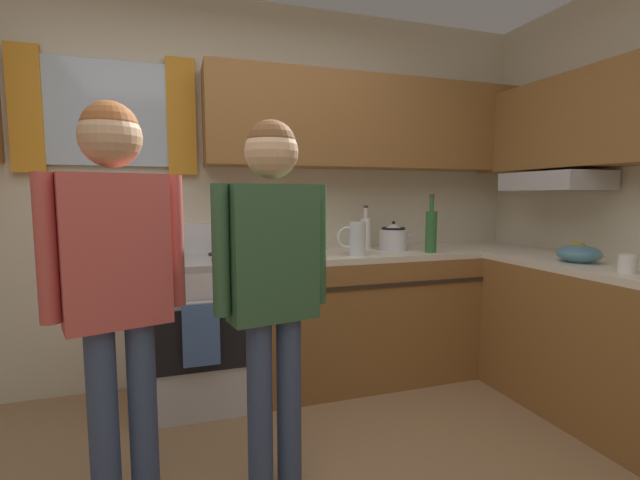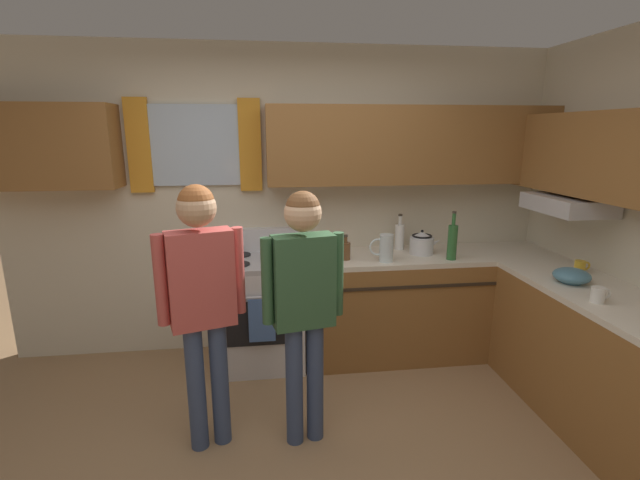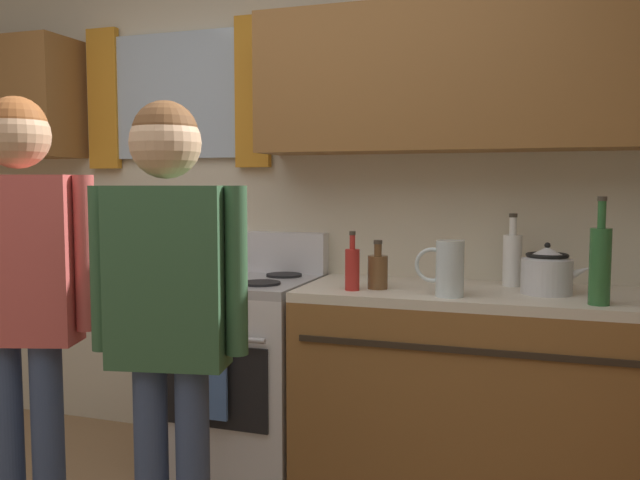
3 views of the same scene
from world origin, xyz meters
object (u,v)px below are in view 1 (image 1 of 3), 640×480
(mug_mustard_yellow, at_px, (578,249))
(stovetop_kettle, at_px, (394,237))
(bottle_squat_brown, at_px, (306,244))
(bottle_milk_white, at_px, (365,232))
(mug_ceramic_white, at_px, (628,264))
(adult_left, at_px, (117,267))
(stove_oven, at_px, (198,327))
(mixing_bowl, at_px, (579,254))
(bottle_wine_green, at_px, (431,230))
(bottle_sauce_red, at_px, (296,243))
(adult_in_plaid, at_px, (273,267))
(water_pitcher, at_px, (356,239))

(mug_mustard_yellow, height_order, stovetop_kettle, stovetop_kettle)
(bottle_squat_brown, xyz_separation_m, bottle_milk_white, (0.53, 0.26, 0.04))
(mug_ceramic_white, bearing_deg, adult_left, 175.36)
(stove_oven, height_order, bottle_milk_white, bottle_milk_white)
(mixing_bowl, distance_m, adult_left, 2.44)
(stove_oven, distance_m, mug_ceramic_white, 2.41)
(stove_oven, xyz_separation_m, mug_mustard_yellow, (2.32, -0.66, 0.48))
(stovetop_kettle, xyz_separation_m, adult_left, (-1.68, -1.01, 0.03))
(mug_ceramic_white, bearing_deg, bottle_squat_brown, 140.68)
(bottle_wine_green, distance_m, mixing_bowl, 0.88)
(mixing_bowl, bearing_deg, bottle_sauce_red, 155.84)
(bottle_sauce_red, height_order, bottle_squat_brown, bottle_sauce_red)
(mug_ceramic_white, bearing_deg, bottle_milk_white, 120.98)
(bottle_squat_brown, bearing_deg, bottle_sauce_red, -141.38)
(adult_in_plaid, bearing_deg, mixing_bowl, 5.93)
(stovetop_kettle, relative_size, water_pitcher, 1.24)
(mug_ceramic_white, height_order, water_pitcher, water_pitcher)
(bottle_squat_brown, relative_size, adult_in_plaid, 0.13)
(bottle_squat_brown, height_order, bottle_milk_white, bottle_milk_white)
(bottle_milk_white, distance_m, stovetop_kettle, 0.22)
(bottle_sauce_red, bearing_deg, stove_oven, 163.89)
(mug_ceramic_white, bearing_deg, adult_in_plaid, 174.89)
(adult_in_plaid, bearing_deg, bottle_wine_green, 33.43)
(bottle_wine_green, xyz_separation_m, water_pitcher, (-0.55, 0.01, -0.04))
(stove_oven, relative_size, mug_mustard_yellow, 9.15)
(mixing_bowl, bearing_deg, adult_in_plaid, -174.07)
(stove_oven, relative_size, water_pitcher, 5.00)
(bottle_wine_green, distance_m, stovetop_kettle, 0.27)
(bottle_squat_brown, bearing_deg, mug_mustard_yellow, -18.74)
(bottle_milk_white, xyz_separation_m, stovetop_kettle, (0.14, -0.17, -0.02))
(adult_left, bearing_deg, stove_oven, 72.01)
(stove_oven, xyz_separation_m, bottle_wine_green, (1.53, -0.20, 0.58))
(mug_ceramic_white, height_order, adult_left, adult_left)
(stove_oven, bearing_deg, bottle_sauce_red, -16.11)
(bottle_wine_green, height_order, mug_ceramic_white, bottle_wine_green)
(stove_oven, height_order, adult_left, adult_left)
(bottle_wine_green, height_order, mixing_bowl, bottle_wine_green)
(mug_mustard_yellow, distance_m, adult_in_plaid, 2.10)
(stove_oven, distance_m, water_pitcher, 1.14)
(mixing_bowl, bearing_deg, water_pitcher, 149.71)
(bottle_squat_brown, relative_size, water_pitcher, 0.93)
(adult_left, bearing_deg, bottle_squat_brown, 42.21)
(bottle_milk_white, relative_size, stovetop_kettle, 1.14)
(bottle_wine_green, xyz_separation_m, adult_in_plaid, (-1.27, -0.84, -0.05))
(bottle_wine_green, relative_size, mug_ceramic_white, 3.14)
(adult_left, bearing_deg, bottle_sauce_red, 42.54)
(bottle_sauce_red, height_order, stovetop_kettle, bottle_sauce_red)
(mug_mustard_yellow, bearing_deg, bottle_milk_white, 143.73)
(mug_mustard_yellow, bearing_deg, water_pitcher, 161.02)
(stove_oven, xyz_separation_m, bottle_squat_brown, (0.68, -0.10, 0.51))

